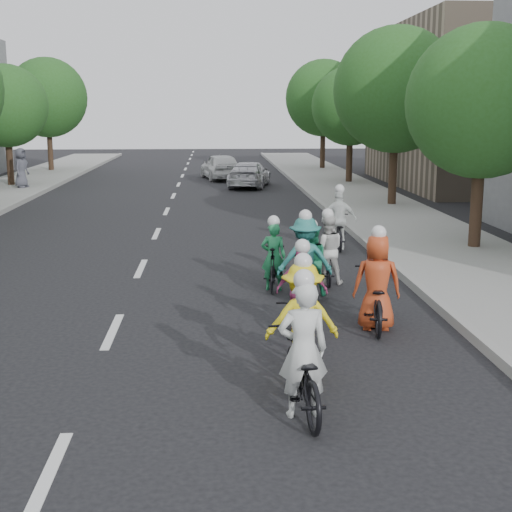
{
  "coord_description": "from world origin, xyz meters",
  "views": [
    {
      "loc": [
        1.76,
        -11.93,
        3.74
      ],
      "look_at": [
        2.57,
        1.47,
        1.0
      ],
      "focal_mm": 50.0,
      "sensor_mm": 36.0,
      "label": 1
    }
  ],
  "objects": [
    {
      "name": "cyclist_8",
      "position": [
        5.2,
        7.21,
        0.61
      ],
      "size": [
        0.99,
        1.78,
        1.79
      ],
      "rotation": [
        0.0,
        0.0,
        3.05
      ],
      "color": "black",
      "rests_on": "ground"
    },
    {
      "name": "tree_r_2",
      "position": [
        8.8,
        24.6,
        3.96
      ],
      "size": [
        4.0,
        4.0,
        5.97
      ],
      "color": "black",
      "rests_on": "ground"
    },
    {
      "name": "cyclist_2",
      "position": [
        3.01,
        -2.17,
        0.66
      ],
      "size": [
        1.08,
        1.8,
        1.79
      ],
      "rotation": [
        0.0,
        0.0,
        3.17
      ],
      "color": "black",
      "rests_on": "ground"
    },
    {
      "name": "tree_l_4",
      "position": [
        -8.2,
        24.0,
        3.96
      ],
      "size": [
        4.0,
        4.0,
        5.97
      ],
      "color": "black",
      "rests_on": "ground"
    },
    {
      "name": "bldg_se",
      "position": [
        16.0,
        24.0,
        4.0
      ],
      "size": [
        10.0,
        14.0,
        8.0
      ],
      "primitive_type": "cube",
      "color": "gray",
      "rests_on": "ground"
    },
    {
      "name": "sidewalk_right",
      "position": [
        8.0,
        10.0,
        0.07
      ],
      "size": [
        4.0,
        80.0,
        0.15
      ],
      "primitive_type": "cube",
      "color": "gray",
      "rests_on": "ground"
    },
    {
      "name": "tree_r_1",
      "position": [
        8.8,
        15.6,
        4.52
      ],
      "size": [
        4.8,
        4.8,
        6.93
      ],
      "color": "black",
      "rests_on": "ground"
    },
    {
      "name": "tree_r_0",
      "position": [
        8.8,
        6.6,
        3.96
      ],
      "size": [
        4.0,
        4.0,
        5.97
      ],
      "color": "black",
      "rests_on": "ground"
    },
    {
      "name": "cyclist_4",
      "position": [
        4.57,
        -0.07,
        0.64
      ],
      "size": [
        0.94,
        2.01,
        1.84
      ],
      "rotation": [
        0.0,
        0.0,
        3.0
      ],
      "color": "black",
      "rests_on": "ground"
    },
    {
      "name": "cyclist_1",
      "position": [
        3.76,
        2.34,
        0.61
      ],
      "size": [
        0.72,
        1.78,
        1.59
      ],
      "rotation": [
        0.0,
        0.0,
        3.1
      ],
      "color": "black",
      "rests_on": "ground"
    },
    {
      "name": "ground",
      "position": [
        0.0,
        0.0,
        0.0
      ],
      "size": [
        120.0,
        120.0,
        0.0
      ],
      "primitive_type": "plane",
      "color": "black",
      "rests_on": "ground"
    },
    {
      "name": "curb_right",
      "position": [
        6.05,
        10.0,
        0.09
      ],
      "size": [
        0.18,
        80.0,
        0.18
      ],
      "primitive_type": "cube",
      "color": "#999993",
      "rests_on": "ground"
    },
    {
      "name": "cyclist_0",
      "position": [
        2.84,
        -3.57,
        0.61
      ],
      "size": [
        0.83,
        1.98,
        1.88
      ],
      "rotation": [
        0.0,
        0.0,
        3.22
      ],
      "color": "black",
      "rests_on": "ground"
    },
    {
      "name": "spectator_2",
      "position": [
        -7.32,
        22.64,
        1.08
      ],
      "size": [
        0.82,
        1.04,
        1.87
      ],
      "primitive_type": "imported",
      "rotation": [
        0.0,
        0.0,
        1.29
      ],
      "color": "#484954",
      "rests_on": "sidewalk_left"
    },
    {
      "name": "cyclist_7",
      "position": [
        3.56,
        1.78,
        0.73
      ],
      "size": [
        1.1,
        1.56,
        1.86
      ],
      "rotation": [
        0.0,
        0.0,
        3.14
      ],
      "color": "black",
      "rests_on": "ground"
    },
    {
      "name": "follow_car_lead",
      "position": [
        3.59,
        23.56,
        0.63
      ],
      "size": [
        2.58,
        4.59,
        1.26
      ],
      "primitive_type": "imported",
      "rotation": [
        0.0,
        0.0,
        2.94
      ],
      "color": "silver",
      "rests_on": "ground"
    },
    {
      "name": "tree_l_5",
      "position": [
        -8.2,
        33.0,
        4.52
      ],
      "size": [
        4.8,
        4.8,
        6.93
      ],
      "color": "black",
      "rests_on": "ground"
    },
    {
      "name": "cyclist_3",
      "position": [
        3.24,
        -0.26,
        0.6
      ],
      "size": [
        0.93,
        1.6,
        1.65
      ],
      "rotation": [
        0.0,
        0.0,
        2.95
      ],
      "color": "black",
      "rests_on": "ground"
    },
    {
      "name": "cyclist_5",
      "position": [
        3.02,
        2.8,
        0.56
      ],
      "size": [
        0.64,
        1.6,
        1.6
      ],
      "rotation": [
        0.0,
        0.0,
        3.01
      ],
      "color": "black",
      "rests_on": "ground"
    },
    {
      "name": "cyclist_6",
      "position": [
        4.24,
        3.26,
        0.59
      ],
      "size": [
        0.77,
        1.56,
        1.67
      ],
      "rotation": [
        0.0,
        0.0,
        3.09
      ],
      "color": "black",
      "rests_on": "ground"
    },
    {
      "name": "tree_r_3",
      "position": [
        8.8,
        33.6,
        4.52
      ],
      "size": [
        4.8,
        4.8,
        6.93
      ],
      "color": "black",
      "rests_on": "ground"
    },
    {
      "name": "follow_car_trail",
      "position": [
        2.21,
        27.64,
        0.72
      ],
      "size": [
        2.48,
        4.48,
        1.44
      ],
      "primitive_type": "imported",
      "rotation": [
        0.0,
        0.0,
        3.33
      ],
      "color": "silver",
      "rests_on": "ground"
    }
  ]
}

